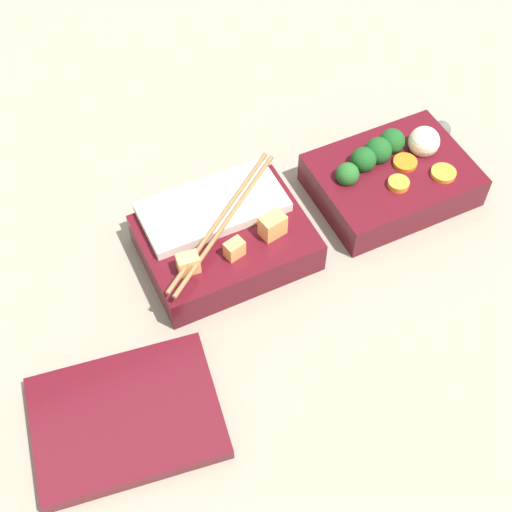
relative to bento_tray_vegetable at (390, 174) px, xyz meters
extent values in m
plane|color=gray|center=(0.11, 0.01, -0.03)|extent=(3.00, 3.00, 0.00)
cube|color=#510F19|center=(0.00, 0.00, 0.00)|extent=(0.18, 0.13, 0.04)
sphere|color=#19511E|center=(0.01, -0.02, 0.03)|extent=(0.03, 0.03, 0.03)
sphere|color=#19511E|center=(0.03, -0.02, 0.02)|extent=(0.03, 0.03, 0.03)
sphere|color=#236023|center=(0.06, 0.00, 0.02)|extent=(0.03, 0.03, 0.03)
sphere|color=#19511E|center=(-0.01, -0.03, 0.02)|extent=(0.03, 0.03, 0.03)
cylinder|color=orange|center=(-0.04, 0.04, 0.02)|extent=(0.04, 0.04, 0.01)
cylinder|color=orange|center=(0.01, 0.03, 0.02)|extent=(0.03, 0.03, 0.01)
cylinder|color=orange|center=(-0.01, 0.00, 0.02)|extent=(0.04, 0.04, 0.01)
sphere|color=beige|center=(-0.05, -0.01, 0.03)|extent=(0.04, 0.04, 0.04)
cube|color=#510F19|center=(0.22, 0.00, 0.00)|extent=(0.18, 0.13, 0.04)
cube|color=silver|center=(0.22, -0.03, 0.02)|extent=(0.16, 0.08, 0.01)
cube|color=#F4A356|center=(0.17, 0.03, 0.03)|extent=(0.03, 0.02, 0.03)
cube|color=#F4A356|center=(0.22, 0.04, 0.03)|extent=(0.02, 0.02, 0.02)
cube|color=#EAB266|center=(0.27, 0.04, 0.03)|extent=(0.02, 0.02, 0.02)
cylinder|color=olive|center=(0.22, 0.00, 0.03)|extent=(0.18, 0.13, 0.01)
cylinder|color=olive|center=(0.21, 0.00, 0.03)|extent=(0.18, 0.13, 0.01)
cube|color=#510F19|center=(0.38, 0.15, -0.02)|extent=(0.19, 0.16, 0.02)
sphere|color=#595651|center=(-0.11, -0.05, -0.02)|extent=(0.02, 0.02, 0.02)
camera|label=1|loc=(0.39, 0.45, 0.62)|focal=50.00mm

